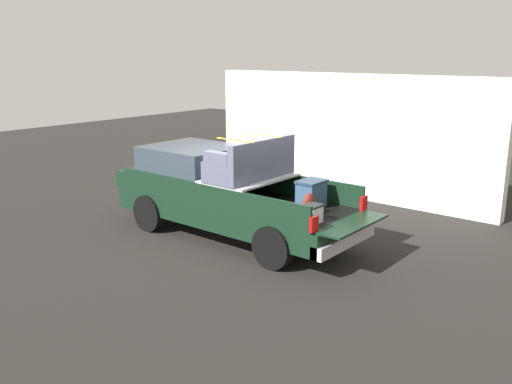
{
  "coord_description": "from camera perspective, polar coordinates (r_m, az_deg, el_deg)",
  "views": [
    {
      "loc": [
        -7.56,
        8.47,
        3.91
      ],
      "look_at": [
        -0.6,
        0.0,
        1.1
      ],
      "focal_mm": 38.43,
      "sensor_mm": 36.0,
      "label": 1
    }
  ],
  "objects": [
    {
      "name": "ground_plane",
      "position": [
        12.01,
        -2.22,
        -4.64
      ],
      "size": [
        40.0,
        40.0,
        0.0
      ],
      "primitive_type": "plane",
      "color": "black"
    },
    {
      "name": "pickup_truck",
      "position": [
        11.97,
        -3.56,
        0.11
      ],
      "size": [
        6.05,
        2.06,
        2.23
      ],
      "color": "black",
      "rests_on": "ground_plane"
    },
    {
      "name": "building_facade",
      "position": [
        15.35,
        9.28,
        5.83
      ],
      "size": [
        8.58,
        0.36,
        3.36
      ],
      "primitive_type": "cube",
      "color": "white",
      "rests_on": "ground_plane"
    }
  ]
}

